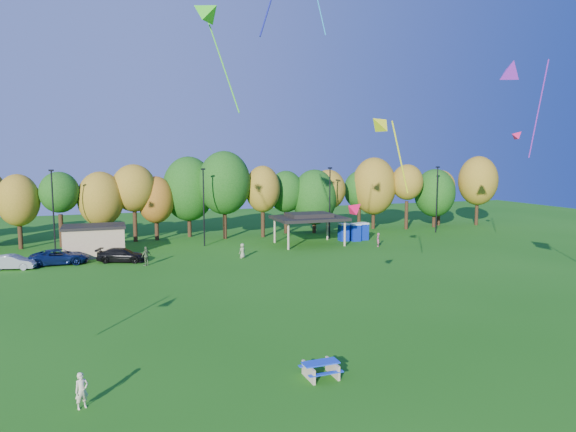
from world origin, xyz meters
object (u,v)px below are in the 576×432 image
object	(u,v)px
car_c	(60,257)
car_d	(122,255)
picnic_table	(321,368)
car_b	(13,262)
porta_potties	(354,232)
car_a	(12,261)
kite_flyer	(82,391)

from	to	relation	value
car_c	car_d	distance (m)	5.80
picnic_table	car_c	size ratio (longest dim) A/B	0.33
picnic_table	car_d	distance (m)	32.33
car_d	car_b	bearing A→B (deg)	109.60
porta_potties	car_a	world-z (taller)	porta_potties
car_a	car_c	world-z (taller)	car_c
porta_potties	car_d	world-z (taller)	porta_potties
porta_potties	car_b	distance (m)	37.64
picnic_table	car_b	distance (m)	35.91
car_a	picnic_table	bearing A→B (deg)	-161.12
kite_flyer	car_c	distance (m)	31.77
porta_potties	car_c	xyz separation A→B (m)	(-33.47, -3.27, -0.35)
picnic_table	car_c	world-z (taller)	car_c
kite_flyer	car_c	bearing A→B (deg)	70.57
car_a	car_b	bearing A→B (deg)	-177.01
car_a	car_d	size ratio (longest dim) A/B	0.86
porta_potties	picnic_table	size ratio (longest dim) A/B	2.10
kite_flyer	porta_potties	bearing A→B (deg)	23.71
car_b	porta_potties	bearing A→B (deg)	-70.51
picnic_table	car_b	bearing A→B (deg)	118.21
car_d	kite_flyer	bearing A→B (deg)	-165.61
porta_potties	car_b	bearing A→B (deg)	-173.54
picnic_table	kite_flyer	xyz separation A→B (m)	(-10.59, 0.52, 0.33)
car_c	car_b	bearing A→B (deg)	103.47
car_d	car_c	bearing A→B (deg)	100.58
car_a	kite_flyer	bearing A→B (deg)	-177.28
car_b	car_d	world-z (taller)	car_d
car_c	car_d	size ratio (longest dim) A/B	1.11
picnic_table	car_a	size ratio (longest dim) A/B	0.43
kite_flyer	car_b	xyz separation A→B (m)	(-7.26, 30.64, -0.09)
kite_flyer	picnic_table	bearing A→B (deg)	-28.26
porta_potties	car_d	distance (m)	28.03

